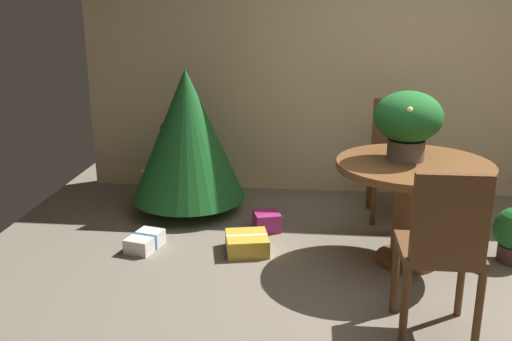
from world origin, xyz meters
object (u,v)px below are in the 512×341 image
at_px(round_dining_table, 412,191).
at_px(gift_box_cream, 145,241).
at_px(gift_box_gold, 247,243).
at_px(gift_box_purple, 267,221).
at_px(flower_vase, 408,120).
at_px(wooden_chair_far, 394,153).
at_px(wooden_chair_near, 442,245).
at_px(holiday_tree, 187,135).

xyz_separation_m(round_dining_table, gift_box_cream, (-1.95, 0.03, -0.48)).
xyz_separation_m(gift_box_gold, gift_box_cream, (-0.78, -0.02, -0.01)).
height_order(round_dining_table, gift_box_purple, round_dining_table).
height_order(flower_vase, gift_box_cream, flower_vase).
xyz_separation_m(flower_vase, wooden_chair_far, (0.06, 0.91, -0.47)).
bearing_deg(round_dining_table, wooden_chair_far, 90.00).
distance_m(wooden_chair_near, holiday_tree, 2.58).
relative_size(flower_vase, gift_box_gold, 1.29).
xyz_separation_m(wooden_chair_near, gift_box_purple, (-1.06, 1.48, -0.49)).
bearing_deg(gift_box_gold, gift_box_cream, -178.27).
relative_size(wooden_chair_far, gift_box_cream, 2.88).
bearing_deg(gift_box_purple, holiday_tree, 152.48).
xyz_separation_m(round_dining_table, gift_box_purple, (-1.06, 0.49, -0.46)).
distance_m(holiday_tree, gift_box_cream, 1.07).
xyz_separation_m(round_dining_table, flower_vase, (-0.06, 0.06, 0.49)).
relative_size(wooden_chair_near, gift_box_cream, 2.85).
height_order(wooden_chair_near, gift_box_purple, wooden_chair_near).
distance_m(wooden_chair_near, gift_box_purple, 1.88).
distance_m(round_dining_table, gift_box_cream, 2.01).
height_order(holiday_tree, gift_box_gold, holiday_tree).
bearing_deg(gift_box_gold, round_dining_table, -2.58).
xyz_separation_m(wooden_chair_near, wooden_chair_far, (0.00, 1.95, -0.01)).
bearing_deg(gift_box_cream, flower_vase, 0.95).
height_order(round_dining_table, flower_vase, flower_vase).
bearing_deg(wooden_chair_far, gift_box_purple, -155.64).
bearing_deg(wooden_chair_near, round_dining_table, 90.00).
xyz_separation_m(flower_vase, gift_box_cream, (-1.89, -0.03, -0.97)).
bearing_deg(gift_box_purple, flower_vase, -23.30).
relative_size(wooden_chair_far, gift_box_gold, 2.71).
distance_m(gift_box_purple, gift_box_gold, 0.45).
bearing_deg(round_dining_table, gift_box_gold, 177.42).
bearing_deg(gift_box_gold, wooden_chair_far, 38.11).
bearing_deg(flower_vase, gift_box_purple, 156.70).
bearing_deg(gift_box_cream, wooden_chair_far, 25.79).
bearing_deg(flower_vase, wooden_chair_far, 86.50).
relative_size(wooden_chair_near, gift_box_purple, 3.81).
bearing_deg(gift_box_cream, wooden_chair_near, -27.43).
height_order(wooden_chair_far, gift_box_purple, wooden_chair_far).
bearing_deg(gift_box_gold, flower_vase, 0.40).
bearing_deg(holiday_tree, wooden_chair_near, -46.09).
height_order(flower_vase, wooden_chair_near, flower_vase).
height_order(round_dining_table, wooden_chair_near, wooden_chair_near).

